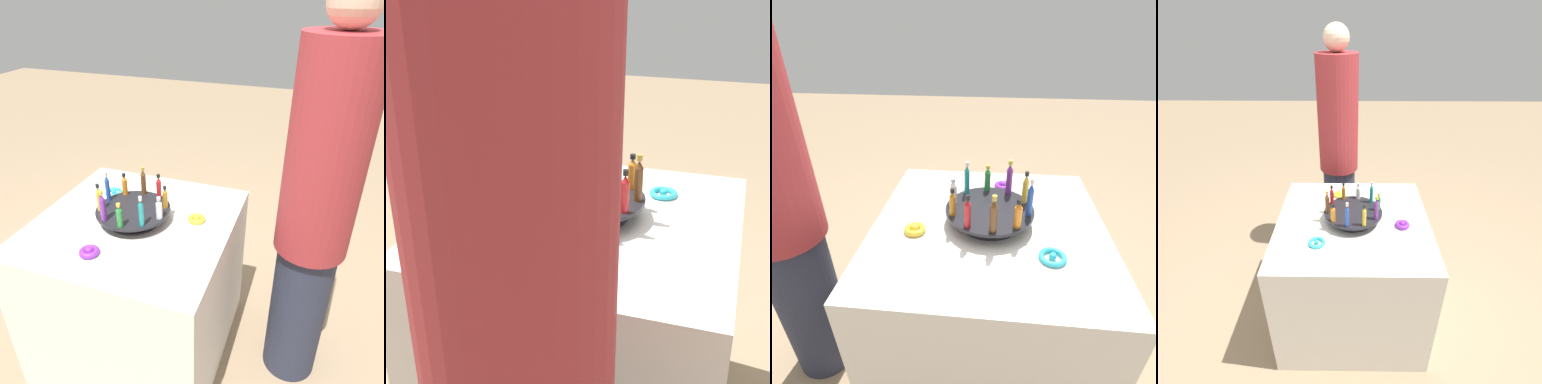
# 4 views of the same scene
# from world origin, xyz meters

# --- Properties ---
(ground_plane) EXTENTS (12.00, 12.00, 0.00)m
(ground_plane) POSITION_xyz_m (0.00, 0.00, 0.00)
(ground_plane) COLOR #997F60
(party_table) EXTENTS (0.88, 0.88, 0.79)m
(party_table) POSITION_xyz_m (0.00, 0.00, 0.39)
(party_table) COLOR silver
(party_table) RESTS_ON ground_plane
(display_stand) EXTENTS (0.34, 0.34, 0.06)m
(display_stand) POSITION_xyz_m (0.00, 0.00, 0.83)
(display_stand) COLOR black
(display_stand) RESTS_ON party_table
(bottle_blue) EXTENTS (0.02, 0.02, 0.15)m
(bottle_blue) POSITION_xyz_m (0.14, -0.03, 0.92)
(bottle_blue) COLOR #234CAD
(bottle_blue) RESTS_ON display_stand
(bottle_gold) EXTENTS (0.02, 0.02, 0.13)m
(bottle_gold) POSITION_xyz_m (0.13, 0.06, 0.91)
(bottle_gold) COLOR gold
(bottle_gold) RESTS_ON display_stand
(bottle_purple) EXTENTS (0.03, 0.03, 0.15)m
(bottle_purple) POSITION_xyz_m (0.07, 0.13, 0.92)
(bottle_purple) COLOR #702D93
(bottle_purple) RESTS_ON display_stand
(bottle_green) EXTENTS (0.03, 0.03, 0.11)m
(bottle_green) POSITION_xyz_m (-0.01, 0.14, 0.90)
(bottle_green) COLOR #288438
(bottle_green) RESTS_ON display_stand
(bottle_teal) EXTENTS (0.02, 0.02, 0.14)m
(bottle_teal) POSITION_xyz_m (-0.10, 0.11, 0.91)
(bottle_teal) COLOR teal
(bottle_teal) RESTS_ON display_stand
(bottle_clear) EXTENTS (0.03, 0.03, 0.10)m
(bottle_clear) POSITION_xyz_m (-0.14, 0.03, 0.90)
(bottle_clear) COLOR silver
(bottle_clear) RESTS_ON display_stand
(bottle_amber) EXTENTS (0.02, 0.02, 0.11)m
(bottle_amber) POSITION_xyz_m (-0.13, -0.06, 0.90)
(bottle_amber) COLOR #AD6B19
(bottle_amber) RESTS_ON display_stand
(bottle_red) EXTENTS (0.02, 0.02, 0.13)m
(bottle_red) POSITION_xyz_m (-0.07, -0.13, 0.91)
(bottle_red) COLOR #B21E23
(bottle_red) RESTS_ON display_stand
(bottle_brown) EXTENTS (0.03, 0.03, 0.14)m
(bottle_brown) POSITION_xyz_m (0.01, -0.14, 0.92)
(bottle_brown) COLOR brown
(bottle_brown) RESTS_ON display_stand
(bottle_orange) EXTENTS (0.03, 0.03, 0.11)m
(bottle_orange) POSITION_xyz_m (0.10, -0.11, 0.90)
(bottle_orange) COLOR orange
(bottle_orange) RESTS_ON display_stand
(ribbon_bow_teal) EXTENTS (0.09, 0.09, 0.03)m
(ribbon_bow_teal) POSITION_xyz_m (0.21, -0.19, 0.80)
(ribbon_bow_teal) COLOR #2DB7CC
(ribbon_bow_teal) RESTS_ON party_table
(ribbon_bow_purple) EXTENTS (0.08, 0.08, 0.04)m
(ribbon_bow_purple) POSITION_xyz_m (0.06, 0.28, 0.80)
(ribbon_bow_purple) COLOR purple
(ribbon_bow_purple) RESTS_ON party_table
(ribbon_bow_gold) EXTENTS (0.08, 0.08, 0.03)m
(ribbon_bow_gold) POSITION_xyz_m (-0.27, -0.09, 0.80)
(ribbon_bow_gold) COLOR gold
(ribbon_bow_gold) RESTS_ON party_table
(person_figure) EXTENTS (0.30, 0.30, 1.79)m
(person_figure) POSITION_xyz_m (-0.78, -0.12, 0.90)
(person_figure) COLOR #282D42
(person_figure) RESTS_ON ground_plane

